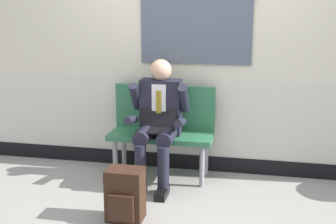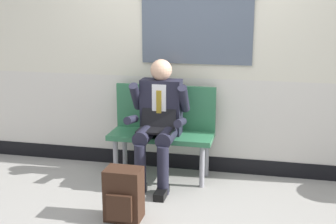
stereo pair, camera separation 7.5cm
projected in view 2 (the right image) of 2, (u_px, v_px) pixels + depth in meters
name	position (u px, v px, depth m)	size (l,w,h in m)	color
ground_plane	(174.00, 196.00, 4.32)	(18.00, 18.00, 0.00)	gray
station_wall	(191.00, 45.00, 4.73)	(6.39, 0.17, 2.66)	beige
bench_with_person	(163.00, 126.00, 4.72)	(1.04, 0.42, 0.93)	#2D6B47
person_seated	(158.00, 120.00, 4.50)	(0.57, 0.70, 1.22)	#1E1E2D
backpack	(124.00, 195.00, 3.83)	(0.30, 0.25, 0.44)	#331E14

